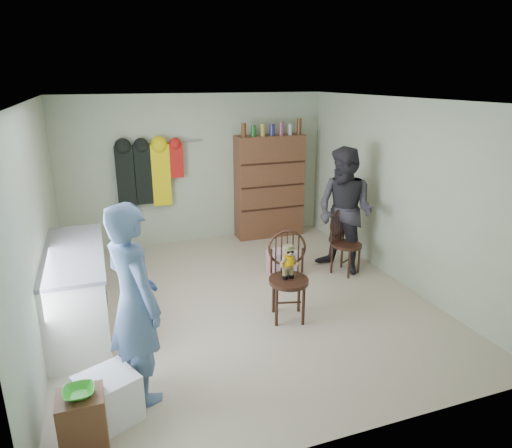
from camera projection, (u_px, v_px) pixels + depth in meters
name	position (u px, v px, depth m)	size (l,w,h in m)	color
ground_plane	(243.00, 301.00, 5.87)	(5.00, 5.00, 0.00)	beige
room_walls	(229.00, 172.00, 5.87)	(5.00, 5.00, 5.00)	#B8C4A4
counter	(77.00, 290.00, 5.11)	(0.64, 1.86, 0.94)	silver
stool	(83.00, 423.00, 3.46)	(0.34, 0.29, 0.49)	brown
bowl	(79.00, 392.00, 3.38)	(0.23, 0.23, 0.06)	green
plastic_tub	(108.00, 398.00, 3.78)	(0.44, 0.42, 0.42)	white
chair_front	(288.00, 270.00, 5.31)	(0.57, 0.57, 1.05)	#381D13
chair_far	(343.00, 240.00, 6.59)	(0.57, 0.57, 0.94)	#381D13
striped_bag	(282.00, 263.00, 6.54)	(0.38, 0.29, 0.40)	#E5727B
person_left	(134.00, 304.00, 3.89)	(0.66, 0.43, 1.80)	slate
person_right	(345.00, 211.00, 6.52)	(0.89, 0.69, 1.83)	#2D2B33
dresser	(269.00, 186.00, 8.06)	(1.20, 0.39, 2.08)	brown
coat_rack	(148.00, 174.00, 7.36)	(1.42, 0.12, 1.09)	#99999E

